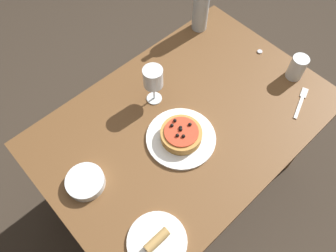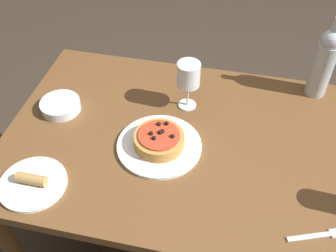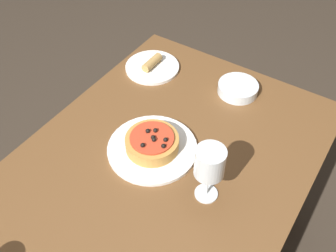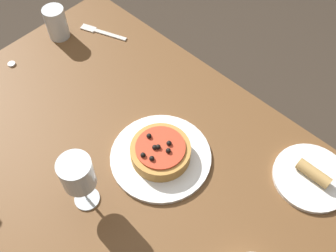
{
  "view_description": "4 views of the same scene",
  "coord_description": "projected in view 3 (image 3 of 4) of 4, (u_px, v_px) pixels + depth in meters",
  "views": [
    {
      "loc": [
        0.54,
        0.48,
        1.85
      ],
      "look_at": [
        0.11,
        0.01,
        0.78
      ],
      "focal_mm": 35.0,
      "sensor_mm": 36.0,
      "label": 1
    },
    {
      "loc": [
        -0.14,
        0.88,
        1.66
      ],
      "look_at": [
        0.06,
        0.01,
        0.77
      ],
      "focal_mm": 42.0,
      "sensor_mm": 36.0,
      "label": 2
    },
    {
      "loc": [
        -0.56,
        -0.42,
        1.63
      ],
      "look_at": [
        0.11,
        0.01,
        0.8
      ],
      "focal_mm": 42.0,
      "sensor_mm": 36.0,
      "label": 3
    },
    {
      "loc": [
        0.47,
        -0.33,
        1.64
      ],
      "look_at": [
        0.05,
        0.11,
        0.77
      ],
      "focal_mm": 42.0,
      "sensor_mm": 36.0,
      "label": 4
    }
  ],
  "objects": [
    {
      "name": "dining_table",
      "position": [
        153.0,
        192.0,
        1.22
      ],
      "size": [
        1.21,
        0.82,
        0.7
      ],
      "color": "brown",
      "rests_on": "ground_plane"
    },
    {
      "name": "dinner_plate",
      "position": [
        152.0,
        148.0,
        1.21
      ],
      "size": [
        0.28,
        0.28,
        0.01
      ],
      "color": "white",
      "rests_on": "dining_table"
    },
    {
      "name": "pizza",
      "position": [
        152.0,
        142.0,
        1.19
      ],
      "size": [
        0.16,
        0.16,
        0.06
      ],
      "color": "#BC843D",
      "rests_on": "dinner_plate"
    },
    {
      "name": "wine_glass",
      "position": [
        210.0,
        164.0,
        1.0
      ],
      "size": [
        0.08,
        0.08,
        0.18
      ],
      "color": "silver",
      "rests_on": "dining_table"
    },
    {
      "name": "side_bowl",
      "position": [
        238.0,
        88.0,
        1.39
      ],
      "size": [
        0.14,
        0.14,
        0.03
      ],
      "color": "silver",
      "rests_on": "dining_table"
    },
    {
      "name": "side_plate",
      "position": [
        152.0,
        66.0,
        1.49
      ],
      "size": [
        0.2,
        0.2,
        0.04
      ],
      "color": "white",
      "rests_on": "dining_table"
    }
  ]
}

